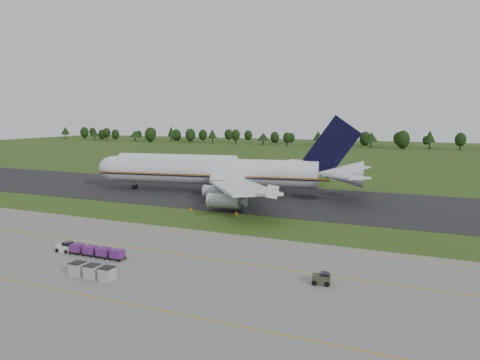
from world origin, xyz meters
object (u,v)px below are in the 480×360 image
at_px(aircraft, 216,171).
at_px(uld_row, 92,271).
at_px(edge_markers, 213,212).
at_px(utility_cart, 321,280).
at_px(baggage_train, 89,250).

height_order(aircraft, uld_row, aircraft).
distance_m(aircraft, edge_markers, 26.27).
bearing_deg(aircraft, edge_markers, -64.56).
bearing_deg(edge_markers, utility_cart, -45.57).
bearing_deg(aircraft, utility_cart, -52.44).
bearing_deg(baggage_train, edge_markers, 85.46).
relative_size(aircraft, uld_row, 11.28).
distance_m(uld_row, edge_markers, 42.09).
xyz_separation_m(aircraft, utility_cart, (42.59, -55.38, -5.24)).
bearing_deg(utility_cart, aircraft, 127.56).
height_order(aircraft, utility_cart, aircraft).
bearing_deg(utility_cart, uld_row, -160.47).
bearing_deg(baggage_train, utility_cart, 3.98).
bearing_deg(utility_cart, edge_markers, 134.43).
distance_m(baggage_train, uld_row, 10.16).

